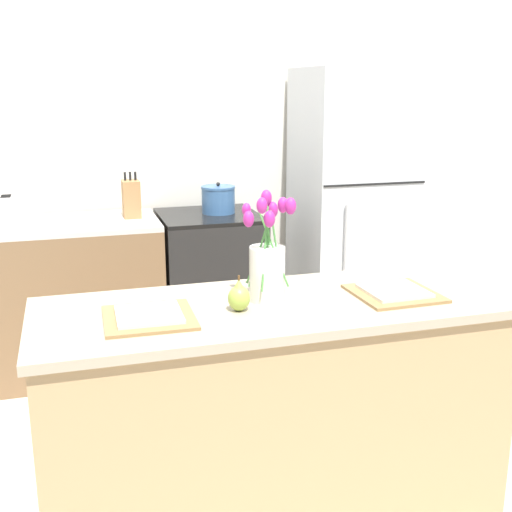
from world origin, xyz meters
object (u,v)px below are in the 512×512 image
Objects in this scene: refrigerator at (351,210)px; cooking_pot at (218,199)px; flower_vase at (267,263)px; pear_figurine at (239,297)px; plate_setting_left at (149,316)px; knife_block at (131,199)px; stove_range at (210,286)px; plate_setting_right at (394,292)px.

cooking_pot is at bearing 178.71° from refrigerator.
cooking_pot is (0.18, 1.58, -0.03)m from flower_vase.
flower_vase is 3.13× the size of pear_figurine.
flower_vase is 1.30× the size of plate_setting_left.
knife_block is (-0.21, 1.68, 0.10)m from pear_figurine.
knife_block is (-0.34, 1.60, 0.00)m from flower_vase.
cooking_pot is at bearing 17.78° from stove_range.
stove_range is 1.79m from plate_setting_left.
plate_setting_right is at bearing -109.19° from refrigerator.
refrigerator reaches higher than plate_setting_right.
plate_setting_right is 1.53× the size of cooking_pot.
knife_block is (-0.46, 0.04, 0.57)m from stove_range.
pear_figurine is 0.33m from plate_setting_left.
stove_range is at bearing -179.96° from refrigerator.
knife_block reaches higher than plate_setting_left.
plate_setting_right is 1.88m from knife_block.
flower_vase reaches higher than cooking_pot.
plate_setting_right is 1.70m from cooking_pot.
cooking_pot reaches higher than pear_figurine.
refrigerator is 0.89m from cooking_pot.
plate_setting_left is 1.53× the size of cooking_pot.
stove_range is 1.66m from flower_vase.
pear_figurine reaches higher than plate_setting_right.
cooking_pot is at bearing 100.69° from plate_setting_right.
plate_setting_left is (-0.33, 0.00, -0.04)m from pear_figurine.
plate_setting_left is at bearing -109.41° from stove_range.
stove_range is 1.04m from refrigerator.
flower_vase is at bearing 31.74° from pear_figurine.
stove_range is 0.51× the size of refrigerator.
flower_vase is at bearing -96.59° from cooking_pot.
cooking_pot reaches higher than plate_setting_right.
stove_range is 0.73m from knife_block.
pear_figurine is 0.42× the size of plate_setting_right.
knife_block is at bearing 178.51° from refrigerator.
pear_figurine is at bearing -100.76° from cooking_pot.
knife_block is (-0.53, 0.02, 0.03)m from cooking_pot.
refrigerator is 1.74m from plate_setting_right.
cooking_pot is (0.64, 1.66, 0.11)m from plate_setting_left.
refrigerator reaches higher than cooking_pot.
knife_block is at bearing 86.00° from plate_setting_left.
flower_vase is at bearing 10.03° from plate_setting_left.
refrigerator is 2.24m from plate_setting_left.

